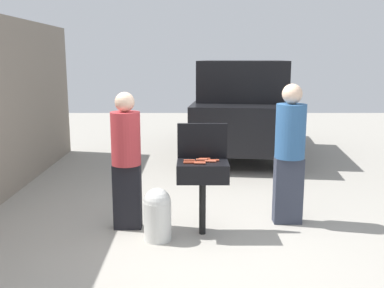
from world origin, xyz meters
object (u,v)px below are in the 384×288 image
bbq_grill (201,174)px  hot_dog_1 (200,160)px  propane_tank (156,213)px  hot_dog_7 (212,160)px  person_left (125,156)px  parked_minivan (241,106)px  hot_dog_3 (188,161)px  hot_dog_0 (198,163)px  hot_dog_4 (203,159)px  person_right (288,149)px  hot_dog_5 (198,162)px  hot_dog_2 (209,161)px  hot_dog_6 (188,163)px

bbq_grill → hot_dog_1: (-0.01, 0.06, 0.15)m
propane_tank → hot_dog_7: bearing=16.8°
bbq_grill → propane_tank: (-0.52, -0.17, -0.42)m
person_left → parked_minivan: parked_minivan is taller
hot_dog_7 → parked_minivan: bearing=79.6°
hot_dog_3 → parked_minivan: 4.85m
bbq_grill → hot_dog_1: hot_dog_1 is taller
hot_dog_3 → hot_dog_7: (0.28, 0.01, 0.00)m
hot_dog_3 → hot_dog_0: bearing=-47.5°
propane_tank → parked_minivan: (1.51, 4.90, 0.70)m
hot_dog_4 → hot_dog_7: (0.10, -0.08, 0.00)m
hot_dog_1 → person_right: size_ratio=0.07×
propane_tank → bbq_grill: bearing=18.5°
hot_dog_5 → hot_dog_7: bearing=27.0°
hot_dog_1 → person_right: person_right is taller
hot_dog_1 → hot_dog_3: 0.15m
bbq_grill → person_right: (1.09, 0.38, 0.21)m
hot_dog_4 → hot_dog_5: same height
hot_dog_2 → propane_tank: hot_dog_2 is taller
hot_dog_3 → hot_dog_7: 0.28m
parked_minivan → person_right: bearing=98.1°
hot_dog_2 → person_right: (1.00, 0.40, 0.06)m
bbq_grill → hot_dog_7: bearing=9.6°
parked_minivan → hot_dog_3: bearing=83.0°
hot_dog_4 → hot_dog_6: (-0.18, -0.19, 0.00)m
person_right → parked_minivan: bearing=-75.8°
hot_dog_4 → person_left: (-0.94, 0.09, 0.01)m
hot_dog_5 → parked_minivan: size_ratio=0.03×
hot_dog_0 → propane_tank: bearing=-173.5°
hot_dog_1 → propane_tank: bearing=-155.2°
propane_tank → hot_dog_2: bearing=13.6°
bbq_grill → hot_dog_4: 0.18m
bbq_grill → hot_dog_1: size_ratio=6.82×
hot_dog_2 → bbq_grill: bearing=163.7°
hot_dog_1 → hot_dog_7: size_ratio=1.00×
hot_dog_4 → propane_tank: (-0.55, -0.27, -0.58)m
hot_dog_0 → hot_dog_6: (-0.12, 0.03, 0.00)m
bbq_grill → hot_dog_3: (-0.16, 0.01, 0.15)m
hot_dog_1 → hot_dog_7: bearing=-15.8°
bbq_grill → hot_dog_2: bearing=-16.3°
hot_dog_7 → hot_dog_5: bearing=-153.0°
hot_dog_0 → propane_tank: hot_dog_0 is taller
hot_dog_3 → person_right: (1.25, 0.36, 0.06)m
hot_dog_5 → hot_dog_6: size_ratio=1.00×
hot_dog_3 → propane_tank: bearing=-153.0°
propane_tank → person_left: bearing=137.4°
hot_dog_6 → person_left: (-0.76, 0.28, 0.01)m
hot_dog_7 → person_left: 1.06m
person_left → propane_tank: bearing=-36.2°
propane_tank → hot_dog_0: bearing=6.5°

